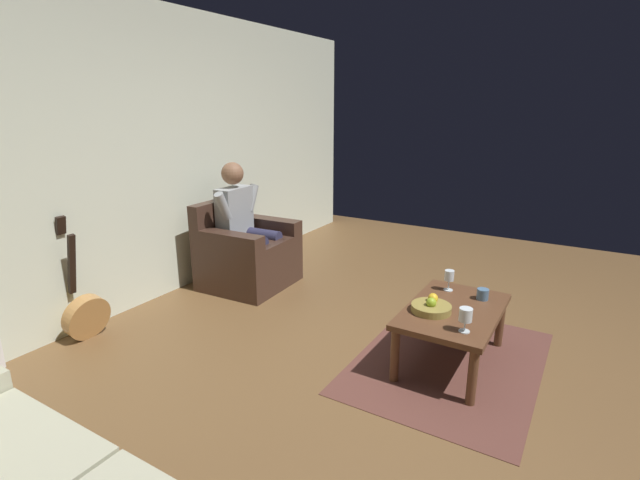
% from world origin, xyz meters
% --- Properties ---
extents(ground_plane, '(7.45, 7.45, 0.00)m').
position_xyz_m(ground_plane, '(0.00, 0.00, 0.00)').
color(ground_plane, brown).
extents(wall_back, '(6.61, 0.06, 2.65)m').
position_xyz_m(wall_back, '(0.00, -2.71, 1.33)').
color(wall_back, silver).
rests_on(wall_back, ground).
extents(rug, '(1.66, 1.22, 0.01)m').
position_xyz_m(rug, '(-0.09, 0.06, 0.00)').
color(rug, brown).
rests_on(rug, ground).
extents(armchair, '(0.86, 0.81, 0.86)m').
position_xyz_m(armchair, '(-0.54, -2.16, 0.32)').
color(armchair, '#3D281F').
rests_on(armchair, ground).
extents(person_seated, '(0.65, 0.62, 1.24)m').
position_xyz_m(person_seated, '(-0.54, -2.16, 0.67)').
color(person_seated, '#959A9C').
rests_on(person_seated, ground).
extents(coffee_table, '(0.96, 0.61, 0.42)m').
position_xyz_m(coffee_table, '(-0.09, 0.06, 0.36)').
color(coffee_table, brown).
rests_on(coffee_table, ground).
extents(guitar, '(0.36, 0.27, 0.98)m').
position_xyz_m(guitar, '(1.01, -2.51, 0.22)').
color(guitar, '#B47E44').
rests_on(guitar, ground).
extents(wine_glass_near, '(0.08, 0.08, 0.16)m').
position_xyz_m(wine_glass_near, '(0.22, 0.21, 0.52)').
color(wine_glass_near, silver).
rests_on(wine_glass_near, coffee_table).
extents(wine_glass_far, '(0.07, 0.07, 0.16)m').
position_xyz_m(wine_glass_far, '(-0.40, -0.06, 0.53)').
color(wine_glass_far, silver).
rests_on(wine_glass_far, coffee_table).
extents(fruit_bowl, '(0.27, 0.27, 0.11)m').
position_xyz_m(fruit_bowl, '(0.03, -0.06, 0.45)').
color(fruit_bowl, olive).
rests_on(fruit_bowl, coffee_table).
extents(candle_jar, '(0.08, 0.08, 0.08)m').
position_xyz_m(candle_jar, '(-0.36, 0.20, 0.46)').
color(candle_jar, slate).
rests_on(candle_jar, coffee_table).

